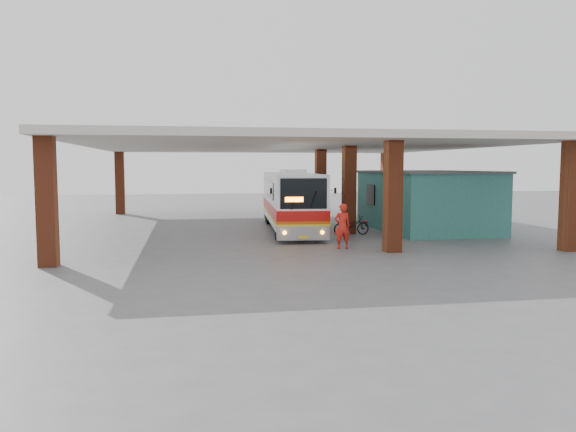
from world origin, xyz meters
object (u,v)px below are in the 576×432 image
(motorcycle, at_px, (351,225))
(pedestrian, at_px, (342,226))
(red_chair, at_px, (368,219))
(coach_bus, at_px, (291,200))

(motorcycle, bearing_deg, pedestrian, 153.45)
(pedestrian, bearing_deg, red_chair, -116.30)
(coach_bus, distance_m, pedestrian, 6.92)
(coach_bus, xyz_separation_m, pedestrian, (0.85, -6.84, -0.66))
(motorcycle, xyz_separation_m, pedestrian, (-1.66, -4.26, 0.45))
(pedestrian, distance_m, red_chair, 8.96)
(coach_bus, relative_size, pedestrian, 6.00)
(pedestrian, bearing_deg, motorcycle, -112.42)
(pedestrian, bearing_deg, coach_bus, -84.02)
(coach_bus, relative_size, motorcycle, 6.11)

